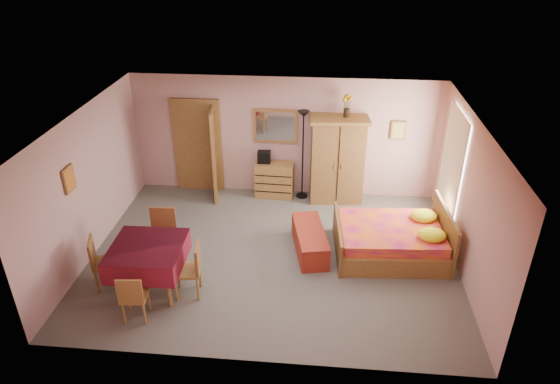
# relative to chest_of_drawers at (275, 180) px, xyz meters

# --- Properties ---
(floor) EXTENTS (6.50, 6.50, 0.00)m
(floor) POSITION_rel_chest_of_drawers_xyz_m (0.20, -2.27, -0.39)
(floor) COLOR slate
(floor) RESTS_ON ground
(ceiling) EXTENTS (6.50, 6.50, 0.00)m
(ceiling) POSITION_rel_chest_of_drawers_xyz_m (0.20, -2.27, 2.21)
(ceiling) COLOR brown
(ceiling) RESTS_ON wall_back
(wall_back) EXTENTS (6.50, 0.10, 2.60)m
(wall_back) POSITION_rel_chest_of_drawers_xyz_m (0.20, 0.23, 0.91)
(wall_back) COLOR #C69190
(wall_back) RESTS_ON floor
(wall_front) EXTENTS (6.50, 0.10, 2.60)m
(wall_front) POSITION_rel_chest_of_drawers_xyz_m (0.20, -4.77, 0.91)
(wall_front) COLOR #C69190
(wall_front) RESTS_ON floor
(wall_left) EXTENTS (0.10, 5.00, 2.60)m
(wall_left) POSITION_rel_chest_of_drawers_xyz_m (-3.05, -2.27, 0.91)
(wall_left) COLOR #C69190
(wall_left) RESTS_ON floor
(wall_right) EXTENTS (0.10, 5.00, 2.60)m
(wall_right) POSITION_rel_chest_of_drawers_xyz_m (3.45, -2.27, 0.91)
(wall_right) COLOR #C69190
(wall_right) RESTS_ON floor
(doorway) EXTENTS (1.06, 0.12, 2.15)m
(doorway) POSITION_rel_chest_of_drawers_xyz_m (-1.70, 0.20, 0.64)
(doorway) COLOR #9E6B35
(doorway) RESTS_ON floor
(window) EXTENTS (0.08, 1.40, 1.95)m
(window) POSITION_rel_chest_of_drawers_xyz_m (3.41, -1.07, 1.06)
(window) COLOR white
(window) RESTS_ON wall_right
(picture_left) EXTENTS (0.04, 0.32, 0.42)m
(picture_left) POSITION_rel_chest_of_drawers_xyz_m (-3.02, -2.87, 1.31)
(picture_left) COLOR orange
(picture_left) RESTS_ON wall_left
(picture_back) EXTENTS (0.30, 0.04, 0.40)m
(picture_back) POSITION_rel_chest_of_drawers_xyz_m (2.55, 0.20, 1.16)
(picture_back) COLOR #D8BF59
(picture_back) RESTS_ON wall_back
(chest_of_drawers) EXTENTS (0.84, 0.44, 0.77)m
(chest_of_drawers) POSITION_rel_chest_of_drawers_xyz_m (0.00, 0.00, 0.00)
(chest_of_drawers) COLOR #AA7739
(chest_of_drawers) RESTS_ON floor
(wall_mirror) EXTENTS (0.95, 0.08, 0.75)m
(wall_mirror) POSITION_rel_chest_of_drawers_xyz_m (0.00, 0.21, 1.16)
(wall_mirror) COLOR silver
(wall_mirror) RESTS_ON wall_back
(stereo) EXTENTS (0.28, 0.21, 0.26)m
(stereo) POSITION_rel_chest_of_drawers_xyz_m (-0.23, 0.04, 0.52)
(stereo) COLOR black
(stereo) RESTS_ON chest_of_drawers
(floor_lamp) EXTENTS (0.32, 0.32, 1.97)m
(floor_lamp) POSITION_rel_chest_of_drawers_xyz_m (0.60, 0.01, 0.60)
(floor_lamp) COLOR black
(floor_lamp) RESTS_ON floor
(wardrobe) EXTENTS (1.25, 0.72, 1.88)m
(wardrobe) POSITION_rel_chest_of_drawers_xyz_m (1.33, -0.05, 0.55)
(wardrobe) COLOR brown
(wardrobe) RESTS_ON floor
(sunflower_vase) EXTENTS (0.20, 0.20, 0.45)m
(sunflower_vase) POSITION_rel_chest_of_drawers_xyz_m (1.46, 0.02, 1.72)
(sunflower_vase) COLOR yellow
(sunflower_vase) RESTS_ON wardrobe
(bed) EXTENTS (2.07, 1.67, 0.91)m
(bed) POSITION_rel_chest_of_drawers_xyz_m (2.29, -2.00, 0.07)
(bed) COLOR #C41364
(bed) RESTS_ON floor
(bench) EXTENTS (0.75, 1.41, 0.45)m
(bench) POSITION_rel_chest_of_drawers_xyz_m (0.86, -2.06, -0.16)
(bench) COLOR maroon
(bench) RESTS_ON floor
(dining_table) EXTENTS (1.16, 1.16, 0.83)m
(dining_table) POSITION_rel_chest_of_drawers_xyz_m (-1.68, -3.36, 0.03)
(dining_table) COLOR maroon
(dining_table) RESTS_ON floor
(chair_south) EXTENTS (0.41, 0.41, 0.83)m
(chair_south) POSITION_rel_chest_of_drawers_xyz_m (-1.68, -4.05, 0.03)
(chair_south) COLOR #AC7B3A
(chair_south) RESTS_ON floor
(chair_north) EXTENTS (0.47, 0.47, 0.99)m
(chair_north) POSITION_rel_chest_of_drawers_xyz_m (-1.70, -2.63, 0.11)
(chair_north) COLOR brown
(chair_north) RESTS_ON floor
(chair_west) EXTENTS (0.53, 0.53, 0.92)m
(chair_west) POSITION_rel_chest_of_drawers_xyz_m (-2.40, -3.35, 0.07)
(chair_west) COLOR olive
(chair_west) RESTS_ON floor
(chair_east) EXTENTS (0.48, 0.48, 0.93)m
(chair_east) POSITION_rel_chest_of_drawers_xyz_m (-1.04, -3.44, 0.08)
(chair_east) COLOR #AC7D3A
(chair_east) RESTS_ON floor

